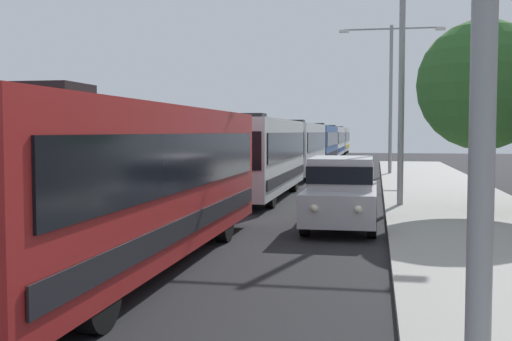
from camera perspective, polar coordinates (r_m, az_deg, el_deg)
The scene contains 10 objects.
bus_lead at distance 12.06m, azimuth -11.68°, elevation -0.81°, with size 2.58×11.81×3.21m.
bus_second_in_line at distance 24.68m, azimuth 0.02°, elevation 1.42°, with size 2.58×10.46×3.21m.
bus_middle at distance 36.77m, azimuth 3.58°, elevation 2.10°, with size 2.58×11.68×3.21m.
bus_fourth_in_line at distance 49.67m, azimuth 5.46°, elevation 2.45°, with size 2.58×12.33×3.21m.
bus_rear at distance 62.55m, azimuth 6.56°, elevation 2.66°, with size 2.58×12.03×3.21m.
bus_tail_end at distance 75.81m, azimuth 7.30°, elevation 2.80°, with size 2.58×10.69×3.21m.
white_suv at distance 17.13m, azimuth 7.71°, elevation -1.72°, with size 1.86×4.70×1.90m.
streetlamp_mid at distance 21.83m, azimuth 13.00°, elevation 10.33°, with size 5.72×0.28×8.29m.
streetlamp_far at distance 38.31m, azimuth 12.04°, elevation 7.68°, with size 6.06×0.28×8.65m.
roadside_tree at distance 20.65m, azimuth 19.73°, elevation 7.23°, with size 3.96×3.96×5.84m.
Camera 1 is at (3.30, 1.35, 2.58)m, focal length 44.45 mm.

